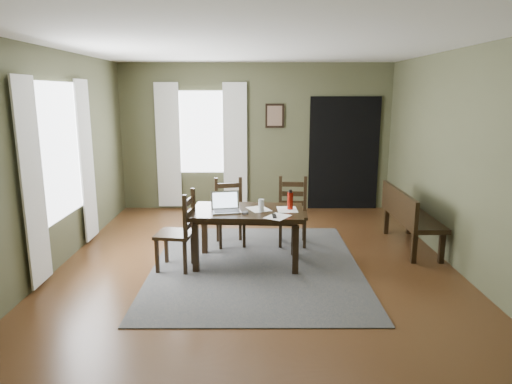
{
  "coord_description": "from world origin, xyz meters",
  "views": [
    {
      "loc": [
        -0.02,
        -5.49,
        2.17
      ],
      "look_at": [
        0.0,
        0.3,
        0.9
      ],
      "focal_mm": 32.0,
      "sensor_mm": 36.0,
      "label": 1
    }
  ],
  "objects_px": {
    "bench": "(408,213)",
    "laptop": "(226,206)",
    "chair_end": "(179,232)",
    "chair_back_right": "(293,212)",
    "chair_back_left": "(230,213)",
    "dining_table": "(247,217)",
    "water_bottle": "(290,200)"
  },
  "relations": [
    {
      "from": "bench",
      "to": "laptop",
      "type": "xyz_separation_m",
      "value": [
        -2.52,
        -0.7,
        0.28
      ]
    },
    {
      "from": "chair_end",
      "to": "chair_back_right",
      "type": "bearing_deg",
      "value": 131.42
    },
    {
      "from": "chair_end",
      "to": "laptop",
      "type": "distance_m",
      "value": 0.66
    },
    {
      "from": "chair_back_left",
      "to": "laptop",
      "type": "relative_size",
      "value": 2.38
    },
    {
      "from": "chair_back_left",
      "to": "chair_back_right",
      "type": "relative_size",
      "value": 0.98
    },
    {
      "from": "dining_table",
      "to": "water_bottle",
      "type": "xyz_separation_m",
      "value": [
        0.54,
        0.02,
        0.2
      ]
    },
    {
      "from": "dining_table",
      "to": "chair_back_right",
      "type": "height_order",
      "value": "chair_back_right"
    },
    {
      "from": "dining_table",
      "to": "chair_end",
      "type": "xyz_separation_m",
      "value": [
        -0.84,
        -0.2,
        -0.14
      ]
    },
    {
      "from": "chair_end",
      "to": "water_bottle",
      "type": "distance_m",
      "value": 1.45
    },
    {
      "from": "chair_end",
      "to": "laptop",
      "type": "height_order",
      "value": "chair_end"
    },
    {
      "from": "bench",
      "to": "chair_back_left",
      "type": "bearing_deg",
      "value": 86.74
    },
    {
      "from": "chair_back_left",
      "to": "bench",
      "type": "xyz_separation_m",
      "value": [
        2.52,
        -0.14,
        0.03
      ]
    },
    {
      "from": "laptop",
      "to": "water_bottle",
      "type": "relative_size",
      "value": 1.57
    },
    {
      "from": "chair_back_right",
      "to": "chair_back_left",
      "type": "bearing_deg",
      "value": -174.92
    },
    {
      "from": "chair_back_left",
      "to": "bench",
      "type": "relative_size",
      "value": 0.64
    },
    {
      "from": "dining_table",
      "to": "water_bottle",
      "type": "bearing_deg",
      "value": 6.07
    },
    {
      "from": "chair_back_right",
      "to": "bench",
      "type": "relative_size",
      "value": 0.65
    },
    {
      "from": "dining_table",
      "to": "chair_back_left",
      "type": "xyz_separation_m",
      "value": [
        -0.26,
        0.78,
        -0.16
      ]
    },
    {
      "from": "chair_back_left",
      "to": "water_bottle",
      "type": "xyz_separation_m",
      "value": [
        0.81,
        -0.75,
        0.36
      ]
    },
    {
      "from": "bench",
      "to": "water_bottle",
      "type": "bearing_deg",
      "value": 109.61
    },
    {
      "from": "chair_back_left",
      "to": "chair_back_right",
      "type": "xyz_separation_m",
      "value": [
        0.91,
        0.02,
        0.01
      ]
    },
    {
      "from": "chair_back_right",
      "to": "water_bottle",
      "type": "distance_m",
      "value": 0.85
    },
    {
      "from": "chair_back_left",
      "to": "bench",
      "type": "height_order",
      "value": "chair_back_left"
    },
    {
      "from": "bench",
      "to": "laptop",
      "type": "height_order",
      "value": "laptop"
    },
    {
      "from": "chair_end",
      "to": "chair_back_left",
      "type": "relative_size",
      "value": 1.04
    },
    {
      "from": "chair_end",
      "to": "laptop",
      "type": "bearing_deg",
      "value": 110.9
    },
    {
      "from": "chair_end",
      "to": "bench",
      "type": "bearing_deg",
      "value": 112.69
    },
    {
      "from": "chair_end",
      "to": "chair_back_left",
      "type": "xyz_separation_m",
      "value": [
        0.58,
        0.97,
        -0.02
      ]
    },
    {
      "from": "dining_table",
      "to": "chair_back_right",
      "type": "distance_m",
      "value": 1.03
    },
    {
      "from": "laptop",
      "to": "dining_table",
      "type": "bearing_deg",
      "value": 2.68
    },
    {
      "from": "chair_end",
      "to": "chair_back_left",
      "type": "height_order",
      "value": "chair_end"
    },
    {
      "from": "dining_table",
      "to": "chair_back_left",
      "type": "distance_m",
      "value": 0.84
    }
  ]
}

